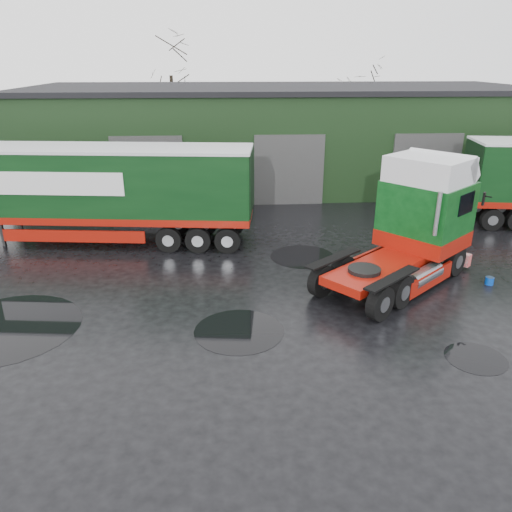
{
  "coord_description": "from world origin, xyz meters",
  "views": [
    {
      "loc": [
        -1.59,
        -14.27,
        7.98
      ],
      "look_at": [
        -0.64,
        1.51,
        1.7
      ],
      "focal_mm": 35.0,
      "sensor_mm": 36.0,
      "label": 1
    }
  ],
  "objects": [
    {
      "name": "puddle_0",
      "position": [
        -1.3,
        -0.58,
        0.0
      ],
      "size": [
        2.84,
        2.84,
        0.01
      ],
      "primitive_type": "cylinder",
      "color": "black",
      "rests_on": "ground"
    },
    {
      "name": "tree_back_a",
      "position": [
        -6.0,
        30.0,
        4.75
      ],
      "size": [
        4.4,
        4.4,
        9.5
      ],
      "primitive_type": null,
      "color": "black",
      "rests_on": "ground"
    },
    {
      "name": "puddle_3",
      "position": [
        5.41,
        -2.51,
        0.0
      ],
      "size": [
        1.73,
        1.73,
        0.01
      ],
      "primitive_type": "cylinder",
      "color": "black",
      "rests_on": "ground"
    },
    {
      "name": "puddle_1",
      "position": [
        1.61,
        5.6,
        0.0
      ],
      "size": [
        2.78,
        2.78,
        0.01
      ],
      "primitive_type": "cylinder",
      "color": "black",
      "rests_on": "ground"
    },
    {
      "name": "wash_bucket",
      "position": [
        8.26,
        2.35,
        0.15
      ],
      "size": [
        0.34,
        0.34,
        0.29
      ],
      "primitive_type": "cylinder",
      "rotation": [
        0.0,
        0.0,
        0.11
      ],
      "color": "#0839AF",
      "rests_on": "ground"
    },
    {
      "name": "hero_tractor",
      "position": [
        4.5,
        2.54,
        2.33
      ],
      "size": [
        7.77,
        7.28,
        4.66
      ],
      "primitive_type": null,
      "rotation": [
        0.0,
        0.0,
        -0.86
      ],
      "color": "#0B4114",
      "rests_on": "ground"
    },
    {
      "name": "warehouse",
      "position": [
        2.0,
        20.0,
        3.16
      ],
      "size": [
        32.4,
        12.4,
        6.3
      ],
      "color": "black",
      "rests_on": "ground"
    },
    {
      "name": "puddle_2",
      "position": [
        -8.73,
        0.07,
        0.0
      ],
      "size": [
        4.71,
        4.71,
        0.01
      ],
      "primitive_type": "cylinder",
      "color": "black",
      "rests_on": "ground"
    },
    {
      "name": "tree_back_b",
      "position": [
        10.0,
        30.0,
        3.75
      ],
      "size": [
        4.4,
        4.4,
        7.5
      ],
      "primitive_type": null,
      "color": "black",
      "rests_on": "ground"
    },
    {
      "name": "trailer_left",
      "position": [
        -7.5,
        8.09,
        2.22
      ],
      "size": [
        14.51,
        4.44,
        4.43
      ],
      "primitive_type": null,
      "rotation": [
        0.0,
        0.0,
        1.46
      ],
      "color": "silver",
      "rests_on": "ground"
    },
    {
      "name": "ground",
      "position": [
        0.0,
        0.0,
        0.0
      ],
      "size": [
        100.0,
        100.0,
        0.0
      ],
      "primitive_type": "plane",
      "color": "black"
    }
  ]
}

